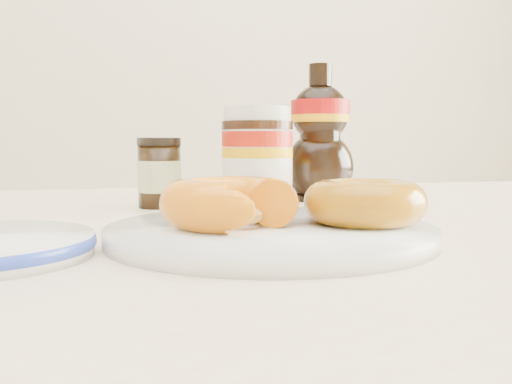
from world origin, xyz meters
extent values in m
cube|color=#ECE4C6|center=(0.00, 1.75, 1.30)|extent=(3.50, 0.10, 2.60)
cube|color=#FCE3C0|center=(0.00, 0.10, 0.73)|extent=(1.40, 0.90, 0.04)
cylinder|color=white|center=(0.01, -0.01, 0.76)|extent=(0.26, 0.26, 0.01)
torus|color=white|center=(0.01, -0.01, 0.76)|extent=(0.26, 0.26, 0.01)
torus|color=orange|center=(-0.03, -0.01, 0.78)|extent=(0.14, 0.14, 0.04)
torus|color=#AE6B0B|center=(0.08, -0.02, 0.78)|extent=(0.11, 0.11, 0.03)
cylinder|color=white|center=(0.05, 0.22, 0.80)|extent=(0.08, 0.08, 0.10)
cylinder|color=maroon|center=(0.05, 0.22, 0.83)|extent=(0.09, 0.09, 0.02)
cylinder|color=#D89905|center=(0.05, 0.22, 0.82)|extent=(0.09, 0.09, 0.01)
cylinder|color=black|center=(0.05, 0.22, 0.85)|extent=(0.09, 0.09, 0.01)
cylinder|color=white|center=(0.05, 0.22, 0.86)|extent=(0.08, 0.08, 0.02)
cylinder|color=black|center=(-0.07, 0.25, 0.79)|extent=(0.05, 0.05, 0.08)
cylinder|color=beige|center=(-0.07, 0.25, 0.79)|extent=(0.05, 0.05, 0.04)
cylinder|color=black|center=(-0.07, 0.25, 0.83)|extent=(0.05, 0.05, 0.01)
camera|label=1|loc=(-0.11, -0.45, 0.83)|focal=40.00mm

